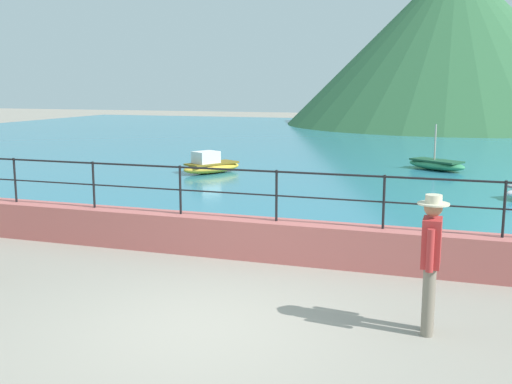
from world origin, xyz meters
name	(u,v)px	position (x,y,z in m)	size (l,w,h in m)	color
ground_plane	(204,326)	(0.00, 0.00, 0.00)	(120.00, 120.00, 0.00)	gray
promenade_wall	(276,240)	(0.00, 3.20, 0.35)	(20.00, 0.56, 0.70)	#BC605B
railing	(277,186)	(0.00, 3.20, 1.32)	(18.44, 0.04, 0.90)	black
lake_water	(400,143)	(0.00, 25.84, 0.03)	(64.00, 44.32, 0.06)	teal
hill_main	(453,42)	(2.06, 42.46, 6.24)	(24.91, 24.91, 12.49)	#33663D
person_walking	(431,257)	(2.71, 0.70, 0.98)	(0.38, 0.57, 1.75)	slate
boat_0	(436,164)	(2.22, 15.70, 0.26)	(2.40, 2.05, 1.62)	#338C59
boat_2	(211,165)	(-5.12, 12.42, 0.33)	(1.92, 2.45, 0.76)	gold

